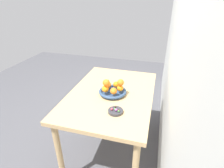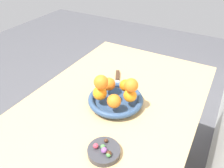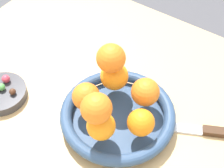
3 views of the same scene
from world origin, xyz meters
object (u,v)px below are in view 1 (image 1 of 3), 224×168
at_px(fruit_bowl, 113,92).
at_px(orange_3, 114,91).
at_px(orange_6, 121,83).
at_px(candy_ball_2, 119,111).
at_px(orange_4, 120,88).
at_px(candy_ball_0, 115,107).
at_px(candy_ball_4, 119,111).
at_px(orange_0, 116,85).
at_px(candy_ball_5, 115,109).
at_px(candy_ball_3, 112,109).
at_px(orange_5, 106,83).
at_px(orange_1, 108,85).
at_px(knife, 110,85).
at_px(orange_2, 105,89).
at_px(candy_ball_1, 116,110).
at_px(candy_dish, 116,111).
at_px(dining_table, 112,100).

height_order(fruit_bowl, orange_3, orange_3).
height_order(orange_6, candy_ball_2, orange_6).
distance_m(orange_3, orange_4, 0.08).
bearing_deg(orange_6, orange_4, -137.81).
relative_size(candy_ball_0, candy_ball_4, 0.91).
xyz_separation_m(orange_0, candy_ball_5, (0.33, 0.08, -0.04)).
bearing_deg(fruit_bowl, candy_ball_2, 24.17).
bearing_deg(candy_ball_3, orange_0, -171.19).
distance_m(orange_5, candy_ball_2, 0.30).
height_order(orange_5, candy_ball_0, orange_5).
bearing_deg(orange_1, candy_ball_5, 26.23).
distance_m(fruit_bowl, knife, 0.17).
xyz_separation_m(fruit_bowl, orange_2, (0.05, -0.05, 0.05)).
bearing_deg(orange_5, candy_ball_3, 26.77).
distance_m(orange_1, orange_3, 0.13).
height_order(orange_0, candy_ball_1, orange_0).
bearing_deg(orange_2, fruit_bowl, 130.50).
height_order(candy_ball_0, knife, candy_ball_0).
height_order(candy_ball_4, candy_ball_5, same).
height_order(orange_0, candy_ball_3, orange_0).
distance_m(orange_2, orange_6, 0.15).
relative_size(candy_dish, candy_ball_1, 5.49).
distance_m(candy_ball_4, candy_ball_5, 0.04).
height_order(fruit_bowl, orange_4, orange_4).
height_order(orange_0, candy_ball_0, orange_0).
bearing_deg(orange_2, candy_ball_1, 34.68).
height_order(dining_table, orange_3, orange_3).
relative_size(orange_1, orange_4, 1.06).
bearing_deg(candy_ball_5, candy_dish, 72.52).
bearing_deg(orange_2, orange_6, 109.99).
height_order(orange_4, candy_ball_5, orange_4).
height_order(fruit_bowl, candy_ball_5, same).
distance_m(orange_1, orange_2, 0.08).
bearing_deg(orange_6, candy_ball_0, 3.32).
xyz_separation_m(fruit_bowl, candy_ball_2, (0.28, 0.12, 0.01)).
height_order(candy_ball_1, candy_ball_4, candy_ball_1).
height_order(orange_3, candy_ball_3, orange_3).
relative_size(orange_5, candy_ball_0, 4.08).
bearing_deg(dining_table, candy_ball_1, 21.95).
relative_size(orange_1, orange_3, 1.03).
xyz_separation_m(fruit_bowl, candy_ball_5, (0.26, 0.09, 0.01)).
bearing_deg(candy_dish, orange_0, -166.26).
bearing_deg(orange_1, fruit_bowl, 58.50).
bearing_deg(orange_6, orange_1, -104.69).
distance_m(orange_0, orange_2, 0.13).
bearing_deg(candy_ball_4, candy_ball_0, -141.42).
xyz_separation_m(orange_5, knife, (-0.20, -0.03, -0.13)).
distance_m(orange_1, orange_6, 0.14).
height_order(candy_dish, orange_6, orange_6).
height_order(fruit_bowl, orange_6, orange_6).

